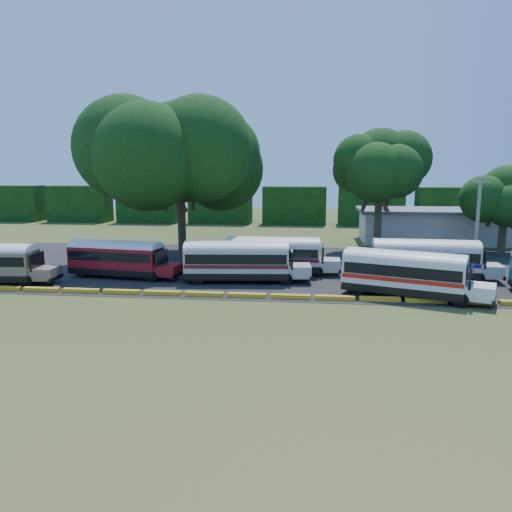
# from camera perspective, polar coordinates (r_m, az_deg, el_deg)

# --- Properties ---
(ground) EXTENTS (160.00, 160.00, 0.00)m
(ground) POSITION_cam_1_polar(r_m,az_deg,el_deg) (33.45, 1.30, -5.27)
(ground) COLOR #2C4517
(ground) RESTS_ON ground
(asphalt_strip) EXTENTS (64.00, 24.00, 0.02)m
(asphalt_strip) POSITION_cam_1_polar(r_m,az_deg,el_deg) (45.05, 3.95, -1.31)
(asphalt_strip) COLOR black
(asphalt_strip) RESTS_ON ground
(curb) EXTENTS (53.70, 0.45, 0.30)m
(curb) POSITION_cam_1_polar(r_m,az_deg,el_deg) (34.38, 1.45, -4.59)
(curb) COLOR yellow
(curb) RESTS_ON ground
(terminal_building) EXTENTS (19.00, 9.00, 4.00)m
(terminal_building) POSITION_cam_1_polar(r_m,az_deg,el_deg) (64.32, 20.05, 3.31)
(terminal_building) COLOR beige
(terminal_building) RESTS_ON ground
(treeline_backdrop) EXTENTS (130.00, 4.00, 6.00)m
(treeline_backdrop) POSITION_cam_1_polar(r_m,az_deg,el_deg) (80.41, 4.42, 5.78)
(treeline_backdrop) COLOR black
(treeline_backdrop) RESTS_ON ground
(bus_red) EXTENTS (9.51, 3.56, 3.05)m
(bus_red) POSITION_cam_1_polar(r_m,az_deg,el_deg) (42.07, -15.44, -0.04)
(bus_red) COLOR black
(bus_red) RESTS_ON ground
(bus_cream_west) EXTENTS (10.05, 3.34, 3.24)m
(bus_cream_west) POSITION_cam_1_polar(r_m,az_deg,el_deg) (38.91, -1.91, -0.34)
(bus_cream_west) COLOR black
(bus_cream_west) RESTS_ON ground
(bus_cream_east) EXTENTS (9.61, 2.49, 3.15)m
(bus_cream_east) POSITION_cam_1_polar(r_m,az_deg,el_deg) (41.92, 2.21, 0.33)
(bus_cream_east) COLOR black
(bus_cream_east) RESTS_ON ground
(bus_white_red) EXTENTS (10.09, 5.74, 3.24)m
(bus_white_red) POSITION_cam_1_polar(r_m,az_deg,el_deg) (35.69, 16.87, -1.71)
(bus_white_red) COLOR black
(bus_white_red) RESTS_ON ground
(bus_white_blue) EXTENTS (10.04, 2.99, 3.26)m
(bus_white_blue) POSITION_cam_1_polar(r_m,az_deg,el_deg) (41.95, 19.00, -0.12)
(bus_white_blue) COLOR black
(bus_white_blue) RESTS_ON ground
(tree_west) EXTENTS (13.44, 13.44, 15.29)m
(tree_west) POSITION_cam_1_polar(r_m,az_deg,el_deg) (50.41, -8.69, 11.60)
(tree_west) COLOR #34291A
(tree_west) RESTS_ON ground
(tree_center) EXTENTS (8.71, 8.71, 12.97)m
(tree_center) POSITION_cam_1_polar(r_m,az_deg,el_deg) (54.41, 14.03, 10.62)
(tree_center) COLOR #34291A
(tree_center) RESTS_ON ground
(tree_east) EXTENTS (6.80, 6.80, 9.16)m
(tree_east) POSITION_cam_1_polar(r_m,az_deg,el_deg) (57.54, 26.67, 6.71)
(tree_east) COLOR #34291A
(tree_east) RESTS_ON ground
(utility_pole) EXTENTS (1.60, 0.30, 8.05)m
(utility_pole) POSITION_cam_1_polar(r_m,az_deg,el_deg) (47.90, 23.97, 3.53)
(utility_pole) COLOR gray
(utility_pole) RESTS_ON ground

